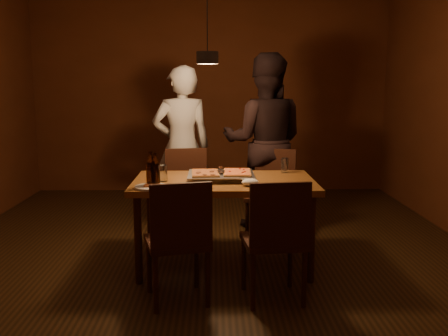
{
  "coord_description": "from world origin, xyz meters",
  "views": [
    {
      "loc": [
        0.06,
        -4.18,
        1.54
      ],
      "look_at": [
        0.13,
        -0.1,
        0.85
      ],
      "focal_mm": 40.0,
      "sensor_mm": 36.0,
      "label": 1
    }
  ],
  "objects_px": {
    "dining_table": "(224,188)",
    "chair_far_left": "(187,185)",
    "chair_far_right": "(272,186)",
    "pizza_tray": "(221,176)",
    "chair_near_left": "(179,231)",
    "chair_near_right": "(276,230)",
    "beer_bottle_b": "(155,170)",
    "diner_dark": "(264,142)",
    "beer_bottle_a": "(151,169)",
    "plate_slice": "(152,187)",
    "pendant_lamp": "(207,56)",
    "diner_white": "(182,147)"
  },
  "relations": [
    {
      "from": "dining_table",
      "to": "chair_far_left",
      "type": "bearing_deg",
      "value": 113.31
    },
    {
      "from": "chair_far_left",
      "to": "chair_far_right",
      "type": "bearing_deg",
      "value": 168.95
    },
    {
      "from": "pizza_tray",
      "to": "chair_near_left",
      "type": "bearing_deg",
      "value": -109.27
    },
    {
      "from": "chair_near_left",
      "to": "chair_near_right",
      "type": "bearing_deg",
      "value": -13.68
    },
    {
      "from": "chair_far_right",
      "to": "beer_bottle_b",
      "type": "distance_m",
      "value": 1.52
    },
    {
      "from": "chair_near_right",
      "to": "diner_dark",
      "type": "relative_size",
      "value": 0.26
    },
    {
      "from": "chair_far_left",
      "to": "beer_bottle_a",
      "type": "height_order",
      "value": "beer_bottle_a"
    },
    {
      "from": "beer_bottle_b",
      "to": "beer_bottle_a",
      "type": "bearing_deg",
      "value": 164.7
    },
    {
      "from": "chair_far_left",
      "to": "beer_bottle_a",
      "type": "distance_m",
      "value": 1.15
    },
    {
      "from": "plate_slice",
      "to": "beer_bottle_a",
      "type": "bearing_deg",
      "value": 102.05
    },
    {
      "from": "chair_near_left",
      "to": "pendant_lamp",
      "type": "distance_m",
      "value": 1.5
    },
    {
      "from": "beer_bottle_b",
      "to": "diner_white",
      "type": "height_order",
      "value": "diner_white"
    },
    {
      "from": "beer_bottle_b",
      "to": "plate_slice",
      "type": "distance_m",
      "value": 0.14
    },
    {
      "from": "chair_far_right",
      "to": "pendant_lamp",
      "type": "bearing_deg",
      "value": 68.27
    },
    {
      "from": "pendant_lamp",
      "to": "dining_table",
      "type": "bearing_deg",
      "value": -36.48
    },
    {
      "from": "beer_bottle_b",
      "to": "plate_slice",
      "type": "bearing_deg",
      "value": -113.8
    },
    {
      "from": "chair_far_left",
      "to": "chair_far_right",
      "type": "xyz_separation_m",
      "value": [
        0.85,
        -0.03,
        0.0
      ]
    },
    {
      "from": "beer_bottle_a",
      "to": "plate_slice",
      "type": "distance_m",
      "value": 0.14
    },
    {
      "from": "chair_far_right",
      "to": "chair_near_right",
      "type": "xyz_separation_m",
      "value": [
        -0.15,
        -1.53,
        0.0
      ]
    },
    {
      "from": "chair_far_right",
      "to": "plate_slice",
      "type": "xyz_separation_m",
      "value": [
        -1.06,
        -1.11,
        0.22
      ]
    },
    {
      "from": "chair_far_left",
      "to": "chair_near_right",
      "type": "height_order",
      "value": "same"
    },
    {
      "from": "dining_table",
      "to": "pizza_tray",
      "type": "bearing_deg",
      "value": 129.88
    },
    {
      "from": "beer_bottle_b",
      "to": "chair_far_left",
      "type": "bearing_deg",
      "value": 80.43
    },
    {
      "from": "plate_slice",
      "to": "dining_table",
      "type": "bearing_deg",
      "value": 29.81
    },
    {
      "from": "dining_table",
      "to": "pendant_lamp",
      "type": "xyz_separation_m",
      "value": [
        -0.13,
        0.1,
        1.08
      ]
    },
    {
      "from": "chair_far_right",
      "to": "diner_white",
      "type": "height_order",
      "value": "diner_white"
    },
    {
      "from": "dining_table",
      "to": "chair_near_right",
      "type": "height_order",
      "value": "chair_near_right"
    },
    {
      "from": "plate_slice",
      "to": "pendant_lamp",
      "type": "bearing_deg",
      "value": 44.6
    },
    {
      "from": "chair_far_left",
      "to": "beer_bottle_b",
      "type": "distance_m",
      "value": 1.15
    },
    {
      "from": "pendant_lamp",
      "to": "chair_far_left",
      "type": "bearing_deg",
      "value": 106.91
    },
    {
      "from": "pizza_tray",
      "to": "diner_white",
      "type": "relative_size",
      "value": 0.32
    },
    {
      "from": "chair_far_left",
      "to": "pizza_tray",
      "type": "bearing_deg",
      "value": 103.67
    },
    {
      "from": "dining_table",
      "to": "plate_slice",
      "type": "distance_m",
      "value": 0.65
    },
    {
      "from": "chair_far_left",
      "to": "plate_slice",
      "type": "height_order",
      "value": "chair_far_left"
    },
    {
      "from": "dining_table",
      "to": "chair_near_right",
      "type": "relative_size",
      "value": 3.09
    },
    {
      "from": "beer_bottle_a",
      "to": "chair_near_left",
      "type": "bearing_deg",
      "value": -63.6
    },
    {
      "from": "diner_dark",
      "to": "chair_near_right",
      "type": "bearing_deg",
      "value": 94.21
    },
    {
      "from": "dining_table",
      "to": "diner_white",
      "type": "distance_m",
      "value": 1.37
    },
    {
      "from": "chair_far_right",
      "to": "dining_table",
      "type": "bearing_deg",
      "value": 78.51
    },
    {
      "from": "diner_white",
      "to": "pizza_tray",
      "type": "bearing_deg",
      "value": 94.7
    },
    {
      "from": "plate_slice",
      "to": "chair_far_right",
      "type": "bearing_deg",
      "value": 46.28
    },
    {
      "from": "dining_table",
      "to": "chair_far_left",
      "type": "xyz_separation_m",
      "value": [
        -0.35,
        0.82,
        -0.14
      ]
    },
    {
      "from": "chair_far_right",
      "to": "beer_bottle_a",
      "type": "bearing_deg",
      "value": 65.14
    },
    {
      "from": "diner_white",
      "to": "diner_dark",
      "type": "distance_m",
      "value": 0.89
    },
    {
      "from": "chair_far_right",
      "to": "pendant_lamp",
      "type": "relative_size",
      "value": 0.49
    },
    {
      "from": "diner_dark",
      "to": "pendant_lamp",
      "type": "height_order",
      "value": "pendant_lamp"
    },
    {
      "from": "beer_bottle_b",
      "to": "diner_dark",
      "type": "bearing_deg",
      "value": 55.94
    },
    {
      "from": "pendant_lamp",
      "to": "beer_bottle_b",
      "type": "bearing_deg",
      "value": -137.66
    },
    {
      "from": "chair_near_right",
      "to": "diner_white",
      "type": "bearing_deg",
      "value": 104.19
    },
    {
      "from": "beer_bottle_a",
      "to": "diner_dark",
      "type": "bearing_deg",
      "value": 54.77
    }
  ]
}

